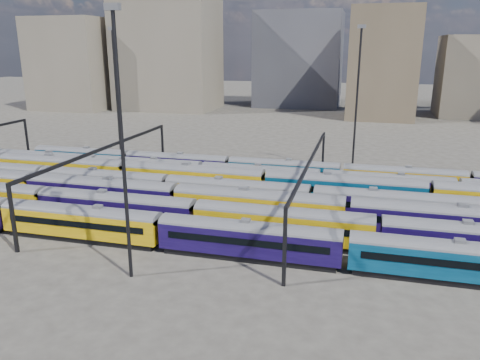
% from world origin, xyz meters
% --- Properties ---
extents(ground, '(500.00, 500.00, 0.00)m').
position_xyz_m(ground, '(0.00, 0.00, 0.00)').
color(ground, '#3D3933').
rests_on(ground, ground).
extents(rake_0, '(121.09, 2.95, 4.97)m').
position_xyz_m(rake_0, '(-4.80, -15.00, 2.61)').
color(rake_0, black).
rests_on(rake_0, ground).
extents(rake_1, '(147.87, 3.09, 5.20)m').
position_xyz_m(rake_1, '(-13.10, -10.00, 2.73)').
color(rake_1, black).
rests_on(rake_1, ground).
extents(rake_2, '(133.05, 3.24, 5.47)m').
position_xyz_m(rake_2, '(-7.02, -5.00, 2.87)').
color(rake_2, black).
rests_on(rake_2, ground).
extents(rake_3, '(124.37, 3.03, 5.11)m').
position_xyz_m(rake_3, '(10.37, 0.00, 2.68)').
color(rake_3, black).
rests_on(rake_3, ground).
extents(rake_4, '(158.67, 3.31, 5.59)m').
position_xyz_m(rake_4, '(14.31, 5.00, 2.94)').
color(rake_4, black).
rests_on(rake_4, ground).
extents(rake_5, '(115.73, 2.82, 4.74)m').
position_xyz_m(rake_5, '(-8.68, 10.00, 2.49)').
color(rake_5, black).
rests_on(rake_5, ground).
extents(rake_6, '(113.83, 2.78, 4.66)m').
position_xyz_m(rake_6, '(13.52, 15.00, 2.45)').
color(rake_6, black).
rests_on(rake_6, ground).
extents(gantry_1, '(0.35, 40.35, 8.03)m').
position_xyz_m(gantry_1, '(-20.00, 0.00, 6.79)').
color(gantry_1, black).
rests_on(gantry_1, ground).
extents(gantry_2, '(0.35, 40.35, 8.03)m').
position_xyz_m(gantry_2, '(10.00, 0.00, 6.79)').
color(gantry_2, black).
rests_on(gantry_2, ground).
extents(mast_1, '(1.40, 0.50, 25.60)m').
position_xyz_m(mast_1, '(-30.00, 22.00, 13.97)').
color(mast_1, black).
rests_on(mast_1, ground).
extents(mast_2, '(1.40, 0.50, 25.60)m').
position_xyz_m(mast_2, '(-5.00, -22.00, 13.97)').
color(mast_2, black).
rests_on(mast_2, ground).
extents(mast_3, '(1.40, 0.50, 25.60)m').
position_xyz_m(mast_3, '(15.00, 24.00, 13.97)').
color(mast_3, black).
rests_on(mast_3, ground).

